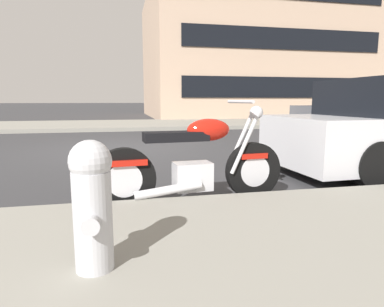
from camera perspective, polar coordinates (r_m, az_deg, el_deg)
The scene contains 7 objects.
ground_plane at distance 7.89m, azimuth -11.44°, elevation 0.75°, with size 260.00×260.00×0.00m, color #333335.
sidewalk_far_curb at distance 19.09m, azimuth 27.27°, elevation 4.93°, with size 120.00×5.00×0.14m, color gray.
parking_stall_stripe at distance 4.12m, azimuth -10.73°, elevation -6.77°, with size 0.12×2.20×0.01m, color silver.
parked_motorcycle at distance 3.61m, azimuth 0.41°, elevation -1.91°, with size 2.10×0.62×1.12m.
car_opposite_curb at distance 14.81m, azimuth 26.01°, elevation 6.40°, with size 4.61×2.01×1.38m.
fire_hydrant at distance 2.01m, azimuth -16.63°, elevation -7.96°, with size 0.24×0.36×0.76m.
townhouse_near_left at distance 24.80m, azimuth 9.02°, elevation 15.85°, with size 13.46×12.00×8.17m.
Camera 1 is at (-0.07, -7.81, 1.12)m, focal length 31.33 mm.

